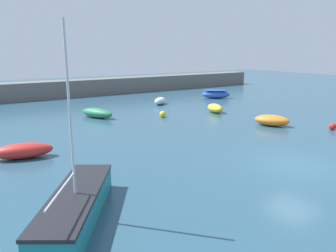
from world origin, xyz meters
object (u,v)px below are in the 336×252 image
(dinghy_near_pier, at_px, (160,101))
(mooring_buoy_red, at_px, (333,126))
(mooring_buoy_yellow, at_px, (163,114))
(fishing_dinghy_green, at_px, (215,108))
(open_tender_yellow, at_px, (97,113))
(sailboat_tall_mast, at_px, (76,205))
(rowboat_with_red_cover, at_px, (216,94))
(rowboat_white_midwater, at_px, (272,120))
(rowboat_blue_near, at_px, (23,151))

(dinghy_near_pier, distance_m, mooring_buoy_red, 17.15)
(dinghy_near_pier, bearing_deg, mooring_buoy_yellow, 27.11)
(fishing_dinghy_green, height_order, open_tender_yellow, open_tender_yellow)
(sailboat_tall_mast, height_order, fishing_dinghy_green, sailboat_tall_mast)
(sailboat_tall_mast, height_order, rowboat_with_red_cover, sailboat_tall_mast)
(rowboat_with_red_cover, height_order, mooring_buoy_red, rowboat_with_red_cover)
(rowboat_with_red_cover, distance_m, mooring_buoy_yellow, 12.91)
(rowboat_white_midwater, bearing_deg, sailboat_tall_mast, -100.38)
(rowboat_white_midwater, relative_size, mooring_buoy_red, 5.83)
(mooring_buoy_red, bearing_deg, rowboat_white_midwater, 128.07)
(dinghy_near_pier, relative_size, rowboat_blue_near, 0.67)
(rowboat_blue_near, height_order, mooring_buoy_yellow, rowboat_blue_near)
(fishing_dinghy_green, xyz_separation_m, dinghy_near_pier, (-1.90, 6.66, -0.02))
(sailboat_tall_mast, bearing_deg, rowboat_blue_near, 35.42)
(rowboat_blue_near, relative_size, mooring_buoy_red, 6.42)
(rowboat_with_red_cover, xyz_separation_m, rowboat_white_midwater, (-6.06, -13.38, -0.12))
(dinghy_near_pier, relative_size, mooring_buoy_yellow, 3.99)
(sailboat_tall_mast, bearing_deg, open_tender_yellow, 9.35)
(open_tender_yellow, xyz_separation_m, rowboat_white_midwater, (10.13, -10.25, 0.01))
(mooring_buoy_red, bearing_deg, open_tender_yellow, 133.17)
(fishing_dinghy_green, relative_size, mooring_buoy_red, 4.89)
(mooring_buoy_yellow, bearing_deg, sailboat_tall_mast, -131.96)
(sailboat_tall_mast, height_order, mooring_buoy_red, sailboat_tall_mast)
(sailboat_tall_mast, relative_size, rowboat_with_red_cover, 1.91)
(rowboat_blue_near, xyz_separation_m, mooring_buoy_red, (20.07, -5.45, -0.16))
(sailboat_tall_mast, bearing_deg, mooring_buoy_yellow, -9.15)
(mooring_buoy_red, bearing_deg, rowboat_with_red_cover, 78.34)
(sailboat_tall_mast, bearing_deg, dinghy_near_pier, -5.79)
(sailboat_tall_mast, bearing_deg, mooring_buoy_red, -50.03)
(mooring_buoy_yellow, height_order, mooring_buoy_red, mooring_buoy_yellow)
(sailboat_tall_mast, distance_m, open_tender_yellow, 17.50)
(dinghy_near_pier, bearing_deg, rowboat_white_midwater, 65.24)
(rowboat_white_midwater, relative_size, rowboat_blue_near, 0.91)
(mooring_buoy_yellow, bearing_deg, rowboat_white_midwater, -53.89)
(dinghy_near_pier, xyz_separation_m, rowboat_white_midwater, (1.92, -13.21, 0.04))
(open_tender_yellow, bearing_deg, rowboat_with_red_cover, -102.36)
(fishing_dinghy_green, relative_size, rowboat_with_red_cover, 0.71)
(sailboat_tall_mast, xyz_separation_m, rowboat_white_midwater, (17.09, 5.81, -0.07))
(rowboat_with_red_cover, bearing_deg, rowboat_white_midwater, -79.51)
(rowboat_with_red_cover, xyz_separation_m, mooring_buoy_red, (-3.45, -16.72, -0.29))
(rowboat_white_midwater, height_order, rowboat_blue_near, rowboat_white_midwater)
(rowboat_with_red_cover, height_order, rowboat_blue_near, rowboat_with_red_cover)
(rowboat_with_red_cover, xyz_separation_m, mooring_buoy_yellow, (-11.38, -6.10, -0.26))
(dinghy_near_pier, xyz_separation_m, rowboat_blue_near, (-15.54, -11.09, 0.04))
(dinghy_near_pier, xyz_separation_m, open_tender_yellow, (-8.21, -2.96, 0.03))
(fishing_dinghy_green, height_order, dinghy_near_pier, fishing_dinghy_green)
(rowboat_white_midwater, xyz_separation_m, rowboat_blue_near, (-17.46, 2.12, -0.00))
(open_tender_yellow, bearing_deg, rowboat_white_midwater, -158.66)
(rowboat_with_red_cover, distance_m, mooring_buoy_red, 17.07)
(rowboat_blue_near, bearing_deg, fishing_dinghy_green, 27.42)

